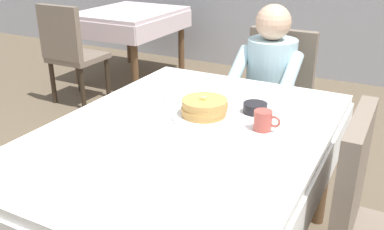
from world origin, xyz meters
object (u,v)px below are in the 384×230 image
chair_diner (275,93)px  background_table_far (130,21)px  fork_left_of_plate (164,112)px  knife_right_of_plate (242,128)px  cup_coffee (263,121)px  diner_person (268,79)px  plate_breakfast (204,117)px  background_chair_empty (70,49)px  dining_table_main (186,148)px  breakfast_stack (204,107)px  syrup_pitcher (169,94)px  spoon_near_edge (175,147)px  chair_right_side (375,224)px  bowl_butter (255,108)px

chair_diner → background_table_far: 2.36m
fork_left_of_plate → knife_right_of_plate: size_ratio=0.90×
chair_diner → cup_coffee: 1.09m
diner_person → plate_breakfast: diner_person is taller
knife_right_of_plate → background_chair_empty: (-2.20, 1.32, -0.21)m
dining_table_main → breakfast_stack: size_ratio=7.43×
syrup_pitcher → knife_right_of_plate: 0.45m
fork_left_of_plate → spoon_near_edge: (0.22, -0.28, 0.00)m
dining_table_main → breakfast_stack: 0.20m
diner_person → knife_right_of_plate: 0.92m
syrup_pitcher → background_chair_empty: (-1.77, 1.20, -0.25)m
chair_right_side → background_chair_empty: (-2.77, 1.44, 0.00)m
bowl_butter → fork_left_of_plate: 0.41m
dining_table_main → breakfast_stack: breakfast_stack is taller
plate_breakfast → fork_left_of_plate: bearing=-174.0°
chair_right_side → bowl_butter: size_ratio=8.45×
dining_table_main → bowl_butter: 0.38m
chair_diner → cup_coffee: size_ratio=8.23×
diner_person → cup_coffee: bearing=106.8°
spoon_near_edge → fork_left_of_plate: bearing=128.0°
plate_breakfast → background_table_far: 3.02m
dining_table_main → background_chair_empty: bearing=144.2°
fork_left_of_plate → background_table_far: size_ratio=0.16×
background_chair_empty → chair_right_side: bearing=-27.5°
cup_coffee → background_chair_empty: 2.64m
dining_table_main → knife_right_of_plate: (0.20, 0.12, 0.09)m
bowl_butter → background_table_far: size_ratio=0.10×
breakfast_stack → cup_coffee: (0.27, 0.00, -0.01)m
chair_right_side → cup_coffee: bearing=-106.3°
breakfast_stack → spoon_near_edge: (0.03, -0.31, -0.05)m
chair_right_side → plate_breakfast: bearing=-100.3°
diner_person → cup_coffee: diner_person is taller
diner_person → knife_right_of_plate: diner_person is taller
chair_diner → bowl_butter: 0.91m
chair_diner → syrup_pitcher: (-0.25, -0.92, 0.25)m
chair_diner → spoon_near_edge: size_ratio=6.20×
chair_diner → cup_coffee: (0.26, -1.03, 0.25)m
dining_table_main → syrup_pitcher: size_ratio=19.05×
cup_coffee → bowl_butter: (-0.09, 0.16, -0.02)m
chair_right_side → spoon_near_edge: bearing=-77.2°
background_table_far → dining_table_main: bearing=-50.1°
breakfast_stack → chair_right_side: bearing=-10.5°
diner_person → fork_left_of_plate: bearing=77.5°
chair_diner → knife_right_of_plate: chair_diner is taller
fork_left_of_plate → chair_right_side: bearing=-92.4°
background_table_far → chair_diner: bearing=-31.2°
chair_diner → plate_breakfast: (-0.01, -1.03, 0.22)m
chair_right_side → breakfast_stack: size_ratio=4.53×
breakfast_stack → cup_coffee: 0.27m
cup_coffee → chair_diner: bearing=104.3°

